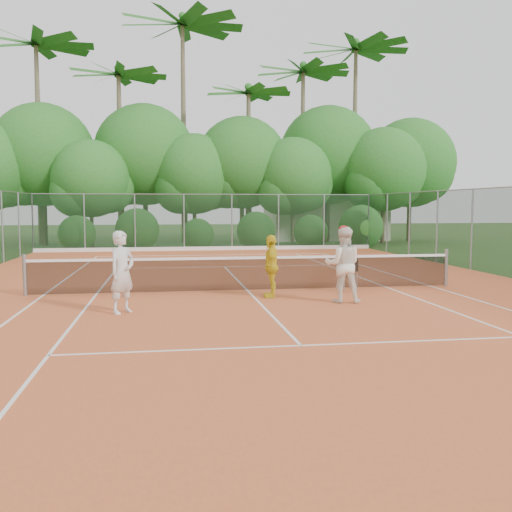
{
  "coord_description": "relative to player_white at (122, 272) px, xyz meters",
  "views": [
    {
      "loc": [
        -2.23,
        -15.67,
        2.38
      ],
      "look_at": [
        0.05,
        -1.2,
        1.1
      ],
      "focal_mm": 40.0,
      "sensor_mm": 36.0,
      "label": 1
    }
  ],
  "objects": [
    {
      "name": "fence_back",
      "position": [
        3.21,
        17.89,
        0.59
      ],
      "size": [
        18.07,
        0.07,
        3.0
      ],
      "color": "#19381E",
      "rests_on": "clay_court"
    },
    {
      "name": "tennis_net",
      "position": [
        3.21,
        2.89,
        -0.4
      ],
      "size": [
        11.97,
        0.1,
        1.1
      ],
      "color": "gray",
      "rests_on": "clay_court"
    },
    {
      "name": "club_building",
      "position": [
        12.21,
        26.89,
        0.57
      ],
      "size": [
        8.0,
        5.0,
        3.0
      ],
      "primitive_type": "cube",
      "color": "beige",
      "rests_on": "ground"
    },
    {
      "name": "player_yellow",
      "position": [
        3.65,
        1.65,
        -0.1
      ],
      "size": [
        0.51,
        1.0,
        1.63
      ],
      "primitive_type": "imported",
      "rotation": [
        0.0,
        0.0,
        -1.69
      ],
      "color": "yellow",
      "rests_on": "clay_court"
    },
    {
      "name": "ball_hopper",
      "position": [
        5.94,
        2.27,
        -0.18
      ],
      "size": [
        0.4,
        0.4,
        0.92
      ],
      "rotation": [
        0.0,
        0.0,
        -0.18
      ],
      "color": "gray",
      "rests_on": "clay_court"
    },
    {
      "name": "court_markings",
      "position": [
        3.21,
        2.89,
        -0.91
      ],
      "size": [
        11.03,
        23.83,
        0.01
      ],
      "color": "white",
      "rests_on": "clay_court"
    },
    {
      "name": "tropical_treeline",
      "position": [
        4.64,
        23.11,
        4.18
      ],
      "size": [
        32.1,
        8.49,
        15.03
      ],
      "color": "brown",
      "rests_on": "ground"
    },
    {
      "name": "stray_ball_a",
      "position": [
        4.66,
        14.88,
        -0.88
      ],
      "size": [
        0.07,
        0.07,
        0.07
      ],
      "primitive_type": "sphere",
      "color": "yellow",
      "rests_on": "clay_court"
    },
    {
      "name": "clay_court",
      "position": [
        3.21,
        2.89,
        -0.92
      ],
      "size": [
        18.0,
        36.0,
        0.02
      ],
      "primitive_type": "cube",
      "color": "#CF5F2F",
      "rests_on": "ground"
    },
    {
      "name": "player_white",
      "position": [
        0.0,
        0.0,
        0.0
      ],
      "size": [
        0.77,
        0.79,
        1.83
      ],
      "primitive_type": "imported",
      "rotation": [
        0.0,
        0.0,
        0.84
      ],
      "color": "silver",
      "rests_on": "clay_court"
    },
    {
      "name": "stray_ball_c",
      "position": [
        4.12,
        12.93,
        -0.88
      ],
      "size": [
        0.07,
        0.07,
        0.07
      ],
      "primitive_type": "sphere",
      "color": "#D1DE33",
      "rests_on": "clay_court"
    },
    {
      "name": "player_center_grp",
      "position": [
        5.25,
        0.62,
        0.02
      ],
      "size": [
        1.03,
        0.88,
        1.89
      ],
      "color": "white",
      "rests_on": "clay_court"
    },
    {
      "name": "stray_ball_b",
      "position": [
        5.71,
        14.28,
        -0.88
      ],
      "size": [
        0.07,
        0.07,
        0.07
      ],
      "primitive_type": "sphere",
      "color": "#C9EE37",
      "rests_on": "clay_court"
    },
    {
      "name": "ground",
      "position": [
        3.21,
        2.89,
        -0.93
      ],
      "size": [
        120.0,
        120.0,
        0.0
      ],
      "primitive_type": "plane",
      "color": "#274619",
      "rests_on": "ground"
    }
  ]
}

